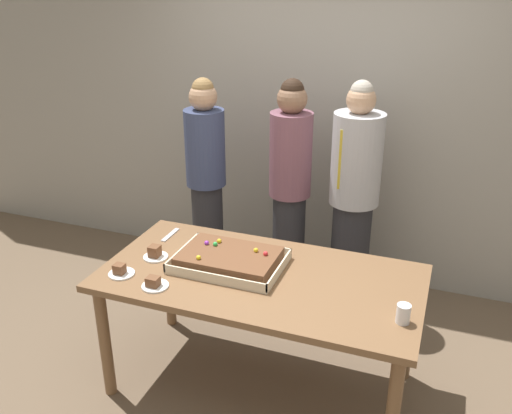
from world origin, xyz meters
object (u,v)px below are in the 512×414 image
(plated_slice_near_left, at_px, (121,271))
(plated_slice_near_right, at_px, (154,284))
(drink_cup_nearest, at_px, (403,314))
(person_striped_tie_right, at_px, (354,197))
(sheet_cake, at_px, (229,259))
(party_table, at_px, (260,288))
(cake_server_utensil, at_px, (170,235))
(person_serving_front, at_px, (206,183))
(person_green_shirt_behind, at_px, (290,188))
(plated_slice_far_left, at_px, (155,254))

(plated_slice_near_left, relative_size, plated_slice_near_right, 1.00)
(drink_cup_nearest, distance_m, person_striped_tie_right, 1.37)
(drink_cup_nearest, bearing_deg, sheet_cake, 167.70)
(party_table, relative_size, drink_cup_nearest, 18.25)
(cake_server_utensil, bearing_deg, plated_slice_near_right, -69.11)
(person_serving_front, bearing_deg, plated_slice_near_right, -19.25)
(person_green_shirt_behind, bearing_deg, person_serving_front, -78.84)
(party_table, xyz_separation_m, cake_server_utensil, (-0.73, 0.27, 0.09))
(plated_slice_far_left, relative_size, person_serving_front, 0.09)
(plated_slice_far_left, relative_size, person_green_shirt_behind, 0.09)
(sheet_cake, xyz_separation_m, plated_slice_near_left, (-0.54, -0.31, -0.02))
(plated_slice_near_right, bearing_deg, person_striped_tie_right, 60.06)
(person_striped_tie_right, bearing_deg, party_table, 10.34)
(person_green_shirt_behind, distance_m, person_striped_tie_right, 0.48)
(cake_server_utensil, xyz_separation_m, person_striped_tie_right, (1.04, 0.82, 0.10))
(party_table, relative_size, person_serving_front, 1.08)
(plated_slice_near_left, height_order, drink_cup_nearest, drink_cup_nearest)
(sheet_cake, distance_m, plated_slice_far_left, 0.46)
(party_table, xyz_separation_m, person_green_shirt_behind, (-0.16, 1.07, 0.21))
(plated_slice_far_left, bearing_deg, sheet_cake, 8.02)
(plated_slice_near_left, height_order, cake_server_utensil, plated_slice_near_left)
(plated_slice_near_right, relative_size, cake_server_utensil, 0.75)
(sheet_cake, bearing_deg, party_table, -10.24)
(plated_slice_near_left, xyz_separation_m, cake_server_utensil, (0.02, 0.55, -0.02))
(plated_slice_near_right, height_order, cake_server_utensil, plated_slice_near_right)
(sheet_cake, xyz_separation_m, person_green_shirt_behind, (0.05, 1.04, 0.08))
(party_table, height_order, plated_slice_far_left, plated_slice_far_left)
(cake_server_utensil, bearing_deg, person_green_shirt_behind, 54.64)
(party_table, height_order, cake_server_utensil, cake_server_utensil)
(sheet_cake, bearing_deg, person_striped_tie_right, 63.61)
(plated_slice_near_left, bearing_deg, person_striped_tie_right, 52.09)
(plated_slice_near_right, relative_size, drink_cup_nearest, 1.50)
(party_table, distance_m, sheet_cake, 0.25)
(person_serving_front, bearing_deg, sheet_cake, -0.00)
(plated_slice_near_left, distance_m, plated_slice_near_right, 0.25)
(plated_slice_near_right, relative_size, person_green_shirt_behind, 0.09)
(party_table, distance_m, person_green_shirt_behind, 1.11)
(plated_slice_near_left, bearing_deg, plated_slice_far_left, 71.80)
(person_serving_front, relative_size, person_green_shirt_behind, 0.99)
(person_green_shirt_behind, bearing_deg, drink_cup_nearest, 40.34)
(party_table, relative_size, person_striped_tie_right, 1.06)
(plated_slice_near_left, bearing_deg, cake_server_utensil, 87.98)
(person_serving_front, xyz_separation_m, person_green_shirt_behind, (0.64, 0.10, 0.01))
(sheet_cake, relative_size, person_serving_front, 0.37)
(sheet_cake, relative_size, plated_slice_far_left, 4.19)
(plated_slice_near_right, distance_m, person_green_shirt_behind, 1.44)
(plated_slice_near_left, xyz_separation_m, plated_slice_far_left, (0.08, 0.25, 0.01))
(sheet_cake, distance_m, drink_cup_nearest, 1.05)
(plated_slice_near_right, xyz_separation_m, drink_cup_nearest, (1.31, 0.14, 0.03))
(plated_slice_near_right, xyz_separation_m, cake_server_utensil, (-0.23, 0.60, -0.02))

